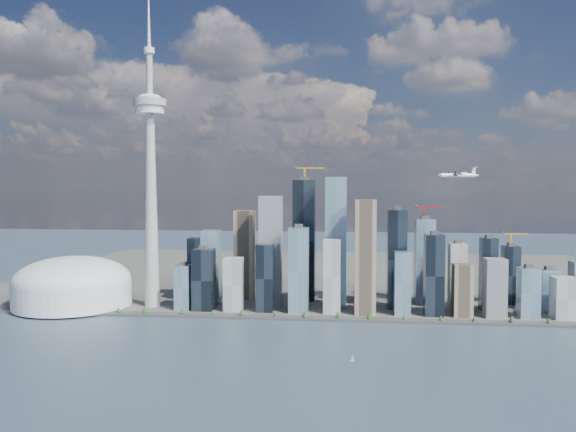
# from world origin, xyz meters

# --- Properties ---
(ground) EXTENTS (4000.00, 4000.00, 0.00)m
(ground) POSITION_xyz_m (0.00, 0.00, 0.00)
(ground) COLOR #2E4351
(ground) RESTS_ON ground
(seawall) EXTENTS (1100.00, 22.00, 4.00)m
(seawall) POSITION_xyz_m (0.00, 250.00, 2.00)
(seawall) COLOR #383838
(seawall) RESTS_ON ground
(land) EXTENTS (1400.00, 900.00, 3.00)m
(land) POSITION_xyz_m (0.00, 700.00, 1.50)
(land) COLOR #4C4C47
(land) RESTS_ON ground
(shoreline_trees) EXTENTS (960.53, 7.20, 8.80)m
(shoreline_trees) POSITION_xyz_m (0.00, 250.00, 8.78)
(shoreline_trees) COLOR #3F2D1E
(shoreline_trees) RESTS_ON seawall
(skyscraper_cluster) EXTENTS (736.00, 142.00, 246.06)m
(skyscraper_cluster) POSITION_xyz_m (59.62, 336.82, 76.10)
(skyscraper_cluster) COLOR black
(skyscraper_cluster) RESTS_ON land
(needle_tower) EXTENTS (56.00, 56.00, 550.50)m
(needle_tower) POSITION_xyz_m (-300.00, 310.00, 235.84)
(needle_tower) COLOR #ADAEA8
(needle_tower) RESTS_ON land
(dome_stadium) EXTENTS (200.00, 200.00, 86.00)m
(dome_stadium) POSITION_xyz_m (-440.00, 300.00, 39.44)
(dome_stadium) COLOR white
(dome_stadium) RESTS_ON land
(airplane) EXTENTS (63.03, 56.11, 15.48)m
(airplane) POSITION_xyz_m (200.95, 223.02, 228.82)
(airplane) COLOR white
(airplane) RESTS_ON ground
(sailboat_west) EXTENTS (6.52, 3.44, 9.12)m
(sailboat_west) POSITION_xyz_m (45.98, 43.58, 2.93)
(sailboat_west) COLOR white
(sailboat_west) RESTS_ON ground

